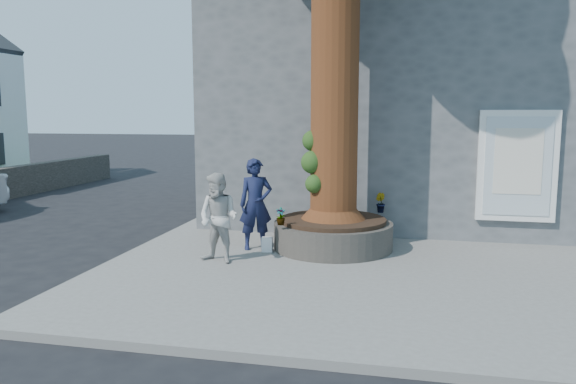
# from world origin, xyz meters

# --- Properties ---
(ground) EXTENTS (120.00, 120.00, 0.00)m
(ground) POSITION_xyz_m (0.00, 0.00, 0.00)
(ground) COLOR black
(ground) RESTS_ON ground
(pavement) EXTENTS (9.00, 8.00, 0.12)m
(pavement) POSITION_xyz_m (1.50, 1.00, 0.06)
(pavement) COLOR slate
(pavement) RESTS_ON ground
(yellow_line) EXTENTS (0.10, 30.00, 0.01)m
(yellow_line) POSITION_xyz_m (-3.05, 1.00, 0.00)
(yellow_line) COLOR yellow
(yellow_line) RESTS_ON ground
(stone_shop) EXTENTS (10.30, 8.30, 6.30)m
(stone_shop) POSITION_xyz_m (2.50, 7.20, 3.16)
(stone_shop) COLOR #515456
(stone_shop) RESTS_ON ground
(planter) EXTENTS (2.30, 2.30, 0.60)m
(planter) POSITION_xyz_m (0.80, 2.00, 0.41)
(planter) COLOR black
(planter) RESTS_ON pavement
(man) EXTENTS (0.76, 0.65, 1.76)m
(man) POSITION_xyz_m (-0.66, 1.65, 1.00)
(man) COLOR #141938
(man) RESTS_ON pavement
(woman) EXTENTS (0.90, 0.77, 1.58)m
(woman) POSITION_xyz_m (-1.03, 0.56, 0.91)
(woman) COLOR #BAB8B2
(woman) RESTS_ON pavement
(shopping_bag) EXTENTS (0.21, 0.14, 0.28)m
(shopping_bag) POSITION_xyz_m (-0.39, 1.48, 0.26)
(shopping_bag) COLOR white
(shopping_bag) RESTS_ON pavement
(plant_a) EXTENTS (0.19, 0.15, 0.32)m
(plant_a) POSITION_xyz_m (-0.05, 1.15, 0.88)
(plant_a) COLOR gray
(plant_a) RESTS_ON planter
(plant_b) EXTENTS (0.30, 0.31, 0.40)m
(plant_b) POSITION_xyz_m (1.65, 2.85, 0.92)
(plant_b) COLOR gray
(plant_b) RESTS_ON planter
(plant_c) EXTENTS (0.17, 0.17, 0.29)m
(plant_c) POSITION_xyz_m (-0.05, 1.15, 0.87)
(plant_c) COLOR gray
(plant_c) RESTS_ON planter
(plant_d) EXTENTS (0.32, 0.32, 0.27)m
(plant_d) POSITION_xyz_m (0.83, 2.85, 0.85)
(plant_d) COLOR gray
(plant_d) RESTS_ON planter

